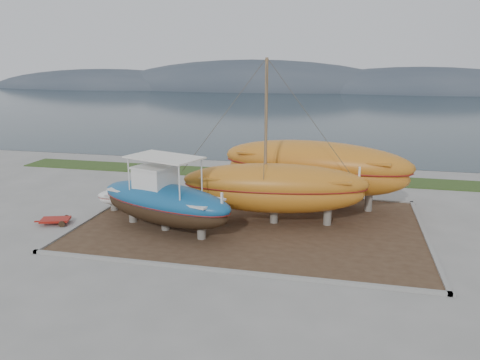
% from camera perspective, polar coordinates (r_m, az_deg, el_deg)
% --- Properties ---
extents(ground, '(140.00, 140.00, 0.00)m').
position_cam_1_polar(ground, '(22.29, -0.74, -8.91)').
color(ground, gray).
rests_on(ground, ground).
extents(dirt_patch, '(18.00, 12.00, 0.06)m').
position_cam_1_polar(dirt_patch, '(25.91, 1.37, -5.43)').
color(dirt_patch, '#422D1E').
rests_on(dirt_patch, ground).
extents(curb_frame, '(18.60, 12.60, 0.15)m').
position_cam_1_polar(curb_frame, '(25.90, 1.37, -5.34)').
color(curb_frame, gray).
rests_on(curb_frame, ground).
extents(grass_strip, '(44.00, 3.00, 0.08)m').
position_cam_1_polar(grass_strip, '(36.78, 5.01, 0.54)').
color(grass_strip, '#284219').
rests_on(grass_strip, ground).
extents(sea, '(260.00, 100.00, 0.04)m').
position_cam_1_polar(sea, '(90.44, 9.98, 8.60)').
color(sea, '#192A32').
rests_on(sea, ground).
extents(mountain_ridge, '(200.00, 36.00, 20.00)m').
position_cam_1_polar(mountain_ridge, '(145.23, 11.28, 10.66)').
color(mountain_ridge, '#333D49').
rests_on(mountain_ridge, ground).
extents(blue_caique, '(8.66, 5.17, 3.98)m').
position_cam_1_polar(blue_caique, '(24.75, -9.21, -1.66)').
color(blue_caique, '#16568C').
rests_on(blue_caique, dirt_patch).
extents(white_dinghy, '(4.66, 3.18, 1.31)m').
position_cam_1_polar(white_dinghy, '(28.93, -12.63, -2.22)').
color(white_dinghy, white).
rests_on(white_dinghy, dirt_patch).
extents(orange_sailboat, '(10.40, 4.08, 8.90)m').
position_cam_1_polar(orange_sailboat, '(25.06, 4.33, 4.45)').
color(orange_sailboat, '#BB6E1C').
rests_on(orange_sailboat, dirt_patch).
extents(orange_bare_hull, '(12.26, 5.66, 3.87)m').
position_cam_1_polar(orange_bare_hull, '(29.23, 8.97, 0.73)').
color(orange_bare_hull, '#BB6E1C').
rests_on(orange_bare_hull, dirt_patch).
extents(red_trailer, '(2.52, 1.80, 0.32)m').
position_cam_1_polar(red_trailer, '(27.91, -21.57, -4.72)').
color(red_trailer, '#A41B12').
rests_on(red_trailer, ground).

